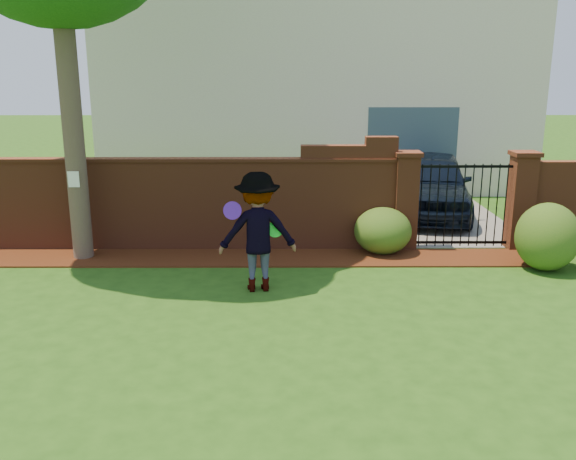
{
  "coord_description": "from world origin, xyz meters",
  "views": [
    {
      "loc": [
        0.12,
        -7.45,
        3.36
      ],
      "look_at": [
        0.15,
        1.4,
        1.05
      ],
      "focal_mm": 38.42,
      "sensor_mm": 36.0,
      "label": 1
    }
  ],
  "objects_px": {
    "car": "(431,185)",
    "frisbee_purple": "(232,211)",
    "frisbee_green": "(275,229)",
    "man": "(258,232)"
  },
  "relations": [
    {
      "from": "car",
      "to": "frisbee_purple",
      "type": "relative_size",
      "value": 15.87
    },
    {
      "from": "car",
      "to": "frisbee_green",
      "type": "bearing_deg",
      "value": -114.67
    },
    {
      "from": "car",
      "to": "frisbee_purple",
      "type": "bearing_deg",
      "value": -118.14
    },
    {
      "from": "man",
      "to": "frisbee_green",
      "type": "relative_size",
      "value": 7.33
    },
    {
      "from": "car",
      "to": "frisbee_purple",
      "type": "height_order",
      "value": "car"
    },
    {
      "from": "car",
      "to": "frisbee_purple",
      "type": "distance_m",
      "value": 6.66
    },
    {
      "from": "frisbee_purple",
      "to": "car",
      "type": "bearing_deg",
      "value": 50.79
    },
    {
      "from": "car",
      "to": "man",
      "type": "distance_m",
      "value": 6.27
    },
    {
      "from": "car",
      "to": "man",
      "type": "bearing_deg",
      "value": -116.54
    },
    {
      "from": "frisbee_purple",
      "to": "frisbee_green",
      "type": "height_order",
      "value": "frisbee_purple"
    }
  ]
}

